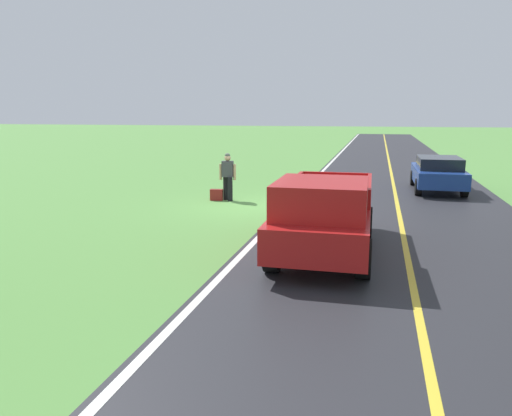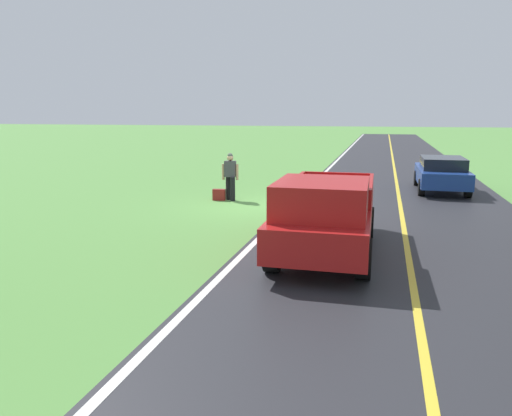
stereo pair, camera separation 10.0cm
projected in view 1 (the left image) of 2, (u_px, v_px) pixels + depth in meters
name	position (u px, v px, depth m)	size (l,w,h in m)	color
ground_plane	(251.00, 206.00, 16.78)	(200.00, 200.00, 0.00)	#568E42
road_surface	(399.00, 213.00, 15.61)	(7.68, 120.00, 0.00)	#28282D
lane_edge_line	(287.00, 208.00, 16.48)	(0.16, 117.60, 0.00)	silver
lane_centre_line	(399.00, 213.00, 15.61)	(0.14, 117.60, 0.00)	gold
hitchhiker_walking	(228.00, 174.00, 17.75)	(0.62, 0.51, 1.75)	black
suitcase_carried	(217.00, 195.00, 17.89)	(0.20, 0.46, 0.41)	maroon
pickup_truck_passing	(325.00, 213.00, 10.89)	(2.14, 5.42, 1.82)	#B21919
sedan_near_oncoming	(438.00, 173.00, 19.96)	(1.94, 4.40, 1.41)	navy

